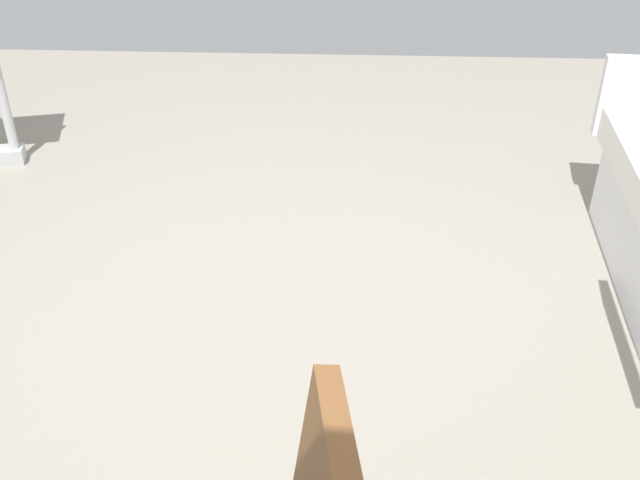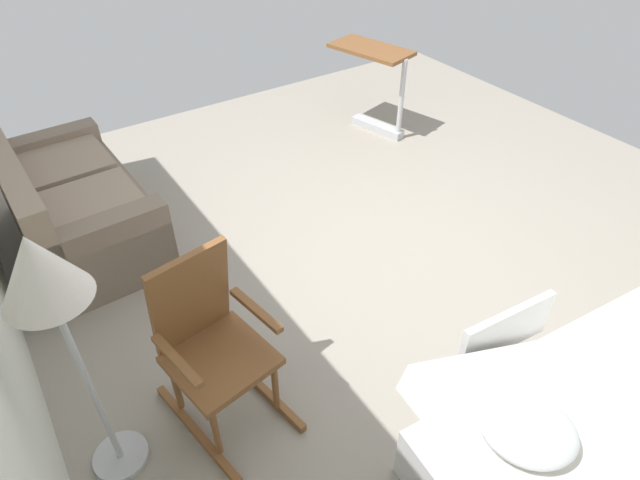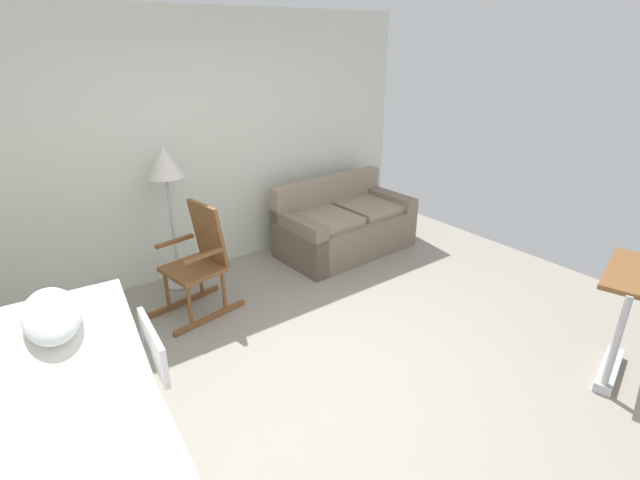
# 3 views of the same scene
# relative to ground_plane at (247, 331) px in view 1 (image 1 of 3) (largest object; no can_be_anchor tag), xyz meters

# --- Properties ---
(ground_plane) EXTENTS (6.38, 6.38, 0.00)m
(ground_plane) POSITION_rel_ground_plane_xyz_m (0.00, 0.00, 0.00)
(ground_plane) COLOR gray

